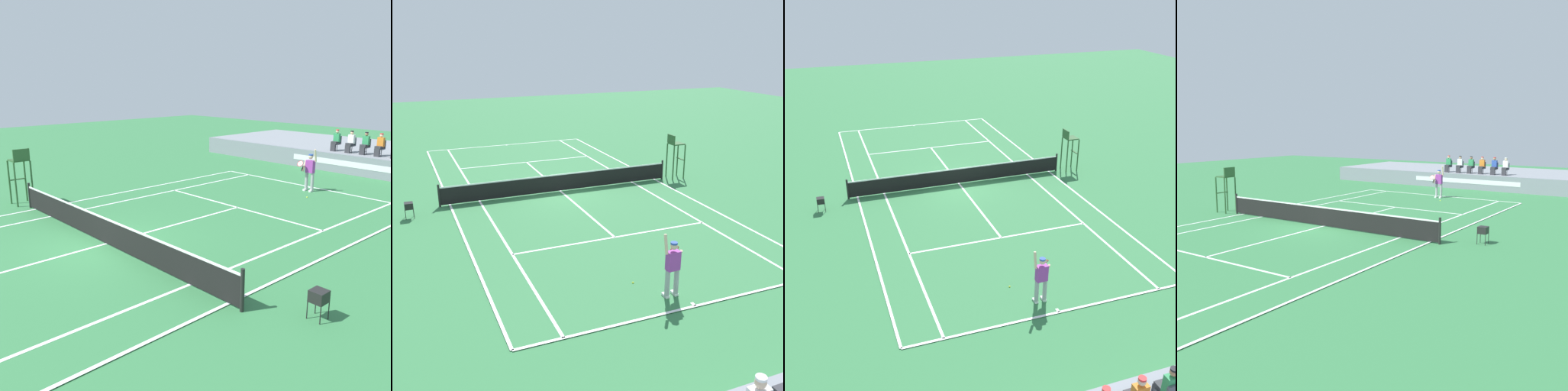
% 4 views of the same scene
% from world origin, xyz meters
% --- Properties ---
extents(ground_plane, '(80.00, 80.00, 0.00)m').
position_xyz_m(ground_plane, '(0.00, 0.00, 0.00)').
color(ground_plane, '#337542').
extents(court, '(11.08, 23.88, 0.03)m').
position_xyz_m(court, '(0.00, 0.00, 0.01)').
color(court, '#337542').
rests_on(court, ground).
extents(net, '(11.98, 0.10, 1.07)m').
position_xyz_m(net, '(0.00, 0.00, 0.52)').
color(net, black).
rests_on(net, ground).
extents(tennis_player, '(0.76, 0.64, 2.08)m').
position_xyz_m(tennis_player, '(0.36, 11.11, 0.99)').
color(tennis_player, '#9E9EA3').
rests_on(tennis_player, ground).
extents(tennis_ball, '(0.07, 0.07, 0.07)m').
position_xyz_m(tennis_ball, '(1.05, 9.96, 0.03)').
color(tennis_ball, '#D1E533').
rests_on(tennis_ball, ground).
extents(umpire_chair, '(0.77, 0.77, 2.44)m').
position_xyz_m(umpire_chair, '(-6.71, 0.00, 1.56)').
color(umpire_chair, '#2D562D').
rests_on(umpire_chair, ground).
extents(ball_hopper, '(0.36, 0.36, 0.70)m').
position_xyz_m(ball_hopper, '(7.32, 1.01, 0.57)').
color(ball_hopper, black).
rests_on(ball_hopper, ground).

